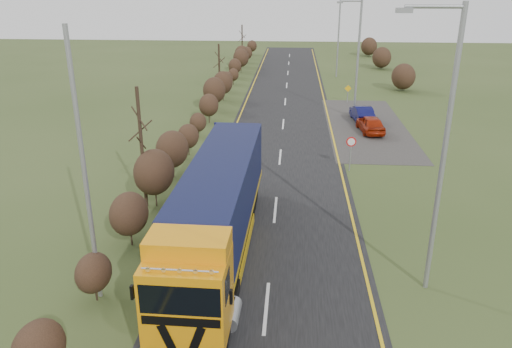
{
  "coord_description": "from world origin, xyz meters",
  "views": [
    {
      "loc": [
        0.73,
        -18.43,
        10.54
      ],
      "look_at": [
        -0.93,
        3.58,
        2.04
      ],
      "focal_mm": 35.0,
      "sensor_mm": 36.0,
      "label": 1
    }
  ],
  "objects_px": {
    "lorry": "(218,209)",
    "car_blue_sedan": "(362,113)",
    "car_red_hatchback": "(371,124)",
    "streetlight_near": "(441,144)",
    "speed_sign": "(351,148)"
  },
  "relations": [
    {
      "from": "streetlight_near",
      "to": "speed_sign",
      "type": "relative_size",
      "value": 4.74
    },
    {
      "from": "lorry",
      "to": "car_red_hatchback",
      "type": "bearing_deg",
      "value": 66.56
    },
    {
      "from": "car_red_hatchback",
      "to": "car_blue_sedan",
      "type": "height_order",
      "value": "car_red_hatchback"
    },
    {
      "from": "car_red_hatchback",
      "to": "streetlight_near",
      "type": "xyz_separation_m",
      "value": [
        -0.9,
        -20.47,
        4.91
      ]
    },
    {
      "from": "car_blue_sedan",
      "to": "streetlight_near",
      "type": "bearing_deg",
      "value": 82.8
    },
    {
      "from": "lorry",
      "to": "car_red_hatchback",
      "type": "distance_m",
      "value": 20.95
    },
    {
      "from": "lorry",
      "to": "streetlight_near",
      "type": "bearing_deg",
      "value": -9.61
    },
    {
      "from": "car_red_hatchback",
      "to": "car_blue_sedan",
      "type": "bearing_deg",
      "value": -92.15
    },
    {
      "from": "lorry",
      "to": "car_red_hatchback",
      "type": "xyz_separation_m",
      "value": [
        8.66,
        19.01,
        -1.59
      ]
    },
    {
      "from": "car_red_hatchback",
      "to": "speed_sign",
      "type": "height_order",
      "value": "speed_sign"
    },
    {
      "from": "car_red_hatchback",
      "to": "speed_sign",
      "type": "xyz_separation_m",
      "value": [
        -2.36,
        -8.36,
        0.81
      ]
    },
    {
      "from": "speed_sign",
      "to": "lorry",
      "type": "bearing_deg",
      "value": -120.65
    },
    {
      "from": "car_blue_sedan",
      "to": "speed_sign",
      "type": "bearing_deg",
      "value": 74.1
    },
    {
      "from": "lorry",
      "to": "car_blue_sedan",
      "type": "bearing_deg",
      "value": 70.38
    },
    {
      "from": "lorry",
      "to": "car_blue_sedan",
      "type": "relative_size",
      "value": 3.7
    }
  ]
}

